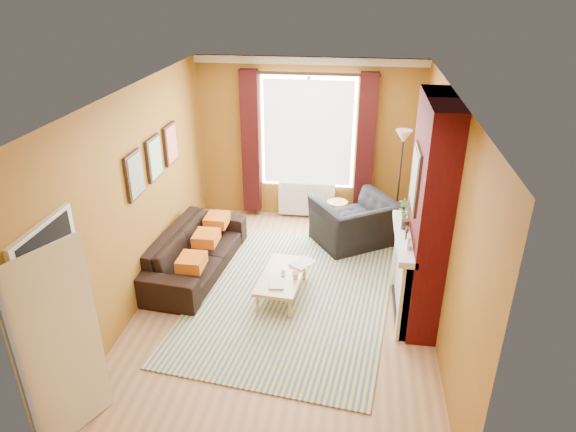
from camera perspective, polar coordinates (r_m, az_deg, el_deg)
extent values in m
plane|color=#8D6240|center=(7.04, -0.28, -9.36)|extent=(5.50, 5.50, 0.00)
cube|color=#8C5C1B|center=(8.90, 2.24, 8.34)|extent=(3.80, 0.02, 2.80)
cube|color=#8C5C1B|center=(4.04, -6.06, -15.10)|extent=(3.80, 0.02, 2.80)
cube|color=#8C5C1B|center=(6.38, 16.84, 0.06)|extent=(0.02, 5.50, 2.80)
cube|color=#8C5C1B|center=(6.85, -16.25, 1.94)|extent=(0.02, 5.50, 2.80)
cube|color=silver|center=(5.90, -0.34, 13.55)|extent=(3.80, 5.50, 0.01)
cube|color=#43090B|center=(6.35, 15.29, 0.15)|extent=(0.35, 1.40, 2.80)
cube|color=silver|center=(6.72, 12.81, -6.31)|extent=(0.12, 1.30, 1.10)
cube|color=silver|center=(6.46, 12.81, -2.28)|extent=(0.22, 1.40, 0.08)
cube|color=silver|center=(6.25, 12.94, -9.31)|extent=(0.16, 0.14, 1.04)
cube|color=silver|center=(7.24, 12.33, -4.10)|extent=(0.16, 0.14, 1.04)
cube|color=black|center=(6.78, 12.98, -7.04)|extent=(0.06, 0.80, 0.90)
cube|color=black|center=(7.01, 12.48, -9.93)|extent=(0.20, 1.00, 0.06)
cube|color=silver|center=(6.10, 13.23, -2.81)|extent=(0.03, 0.12, 0.16)
cube|color=black|center=(6.32, 13.06, -1.82)|extent=(0.03, 0.10, 0.14)
cylinder|color=black|center=(6.55, 12.90, -0.91)|extent=(0.10, 0.10, 0.12)
cube|color=black|center=(6.15, 14.01, 4.05)|extent=(0.03, 0.60, 0.75)
cube|color=olive|center=(6.15, 13.82, 4.06)|extent=(0.01, 0.52, 0.66)
cube|color=silver|center=(8.56, 2.36, 16.87)|extent=(3.80, 0.08, 0.12)
cube|color=white|center=(8.83, 2.23, 9.22)|extent=(1.60, 0.04, 1.90)
cube|color=white|center=(8.79, 2.21, 9.15)|extent=(1.50, 0.02, 1.80)
cube|color=silver|center=(8.81, 2.22, 9.18)|extent=(0.06, 0.04, 1.90)
cube|color=#350C0C|center=(8.95, -4.17, 8.05)|extent=(0.30, 0.16, 2.50)
cube|color=#350C0C|center=(8.76, 8.59, 7.46)|extent=(0.30, 0.16, 2.50)
cylinder|color=black|center=(8.51, 2.28, 15.52)|extent=(2.30, 0.05, 0.05)
cube|color=silver|center=(9.17, 2.06, 1.88)|extent=(1.00, 0.10, 0.60)
cube|color=silver|center=(9.17, -0.78, 1.89)|extent=(0.04, 0.03, 0.56)
cube|color=silver|center=(9.15, -0.10, 1.85)|extent=(0.04, 0.03, 0.56)
cube|color=silver|center=(9.14, 0.59, 1.81)|extent=(0.04, 0.03, 0.56)
cube|color=silver|center=(9.13, 1.27, 1.77)|extent=(0.04, 0.03, 0.56)
cube|color=silver|center=(9.12, 1.96, 1.74)|extent=(0.04, 0.03, 0.56)
cube|color=silver|center=(9.11, 2.65, 1.70)|extent=(0.04, 0.03, 0.56)
cube|color=silver|center=(9.10, 3.34, 1.66)|extent=(0.04, 0.03, 0.56)
cube|color=silver|center=(9.09, 4.03, 1.62)|extent=(0.04, 0.03, 0.56)
cube|color=silver|center=(9.09, 4.72, 1.58)|extent=(0.04, 0.03, 0.56)
cube|color=black|center=(6.63, -16.71, 4.35)|extent=(0.04, 0.44, 0.58)
cube|color=gold|center=(6.62, -16.51, 4.34)|extent=(0.01, 0.38, 0.52)
cube|color=black|center=(7.19, -14.68, 6.23)|extent=(0.04, 0.44, 0.58)
cube|color=#32976D|center=(7.18, -14.49, 6.23)|extent=(0.01, 0.38, 0.52)
cube|color=black|center=(7.76, -12.94, 7.83)|extent=(0.04, 0.44, 0.58)
cube|color=#DE3747|center=(7.75, -12.76, 7.83)|extent=(0.01, 0.38, 0.52)
cube|color=silver|center=(5.46, -23.87, -10.60)|extent=(0.05, 0.94, 2.06)
cube|color=black|center=(5.45, -23.68, -10.63)|extent=(0.02, 0.80, 1.98)
cube|color=silver|center=(5.13, -23.96, -13.18)|extent=(0.37, 0.74, 1.98)
imported|color=#427734|center=(6.79, 12.79, 0.78)|extent=(0.14, 0.10, 0.27)
cube|color=#BA520F|center=(7.02, -10.66, -5.05)|extent=(0.34, 0.40, 0.16)
cube|color=#BA520F|center=(7.60, -9.07, -2.41)|extent=(0.34, 0.40, 0.16)
cube|color=#BA520F|center=(8.11, -7.90, -0.45)|extent=(0.34, 0.40, 0.16)
cube|color=#314C87|center=(7.07, 0.35, -9.06)|extent=(2.98, 3.84, 0.02)
imported|color=black|center=(7.65, -10.26, -3.87)|extent=(1.08, 2.29, 0.65)
imported|color=black|center=(8.30, 7.39, -0.71)|extent=(1.56, 1.52, 0.77)
cube|color=tan|center=(6.93, -0.67, -6.66)|extent=(0.62, 1.11, 0.04)
cylinder|color=tan|center=(6.69, -3.44, -9.85)|extent=(0.05, 0.05, 0.31)
cylinder|color=tan|center=(6.60, 0.18, -10.35)|extent=(0.05, 0.05, 0.31)
cylinder|color=tan|center=(7.46, -1.40, -5.71)|extent=(0.05, 0.05, 0.31)
cylinder|color=tan|center=(7.38, 1.83, -6.09)|extent=(0.05, 0.05, 0.31)
cylinder|color=olive|center=(8.96, 5.47, 0.30)|extent=(0.45, 0.45, 0.45)
cylinder|color=black|center=(8.89, 11.70, -1.85)|extent=(0.34, 0.34, 0.03)
cylinder|color=black|center=(8.54, 12.20, 3.21)|extent=(0.03, 0.03, 1.66)
cone|color=beige|center=(8.27, 12.73, 8.63)|extent=(0.34, 0.34, 0.20)
imported|color=#999999|center=(6.71, -2.10, -7.52)|extent=(0.22, 0.28, 0.02)
imported|color=#999999|center=(7.21, 0.90, -4.94)|extent=(0.39, 0.41, 0.03)
imported|color=#999999|center=(6.81, 0.83, -6.61)|extent=(0.11, 0.11, 0.09)
cube|color=#232326|center=(6.91, -0.54, -6.44)|extent=(0.06, 0.16, 0.02)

